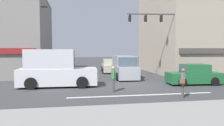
{
  "coord_description": "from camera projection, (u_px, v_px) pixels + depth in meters",
  "views": [
    {
      "loc": [
        -4.08,
        -15.92,
        2.75
      ],
      "look_at": [
        -0.9,
        2.0,
        1.6
      ],
      "focal_mm": 35.0,
      "sensor_mm": 36.0,
      "label": 1
    }
  ],
  "objects": [
    {
      "name": "sidewalk_curb",
      "position": [
        185.0,
        121.0,
        8.17
      ],
      "size": [
        40.0,
        5.0,
        0.16
      ],
      "primitive_type": "cube",
      "color": "gray",
      "rests_on": "ground"
    },
    {
      "name": "pedestrian_mid_crossing",
      "position": [
        113.0,
        77.0,
        14.09
      ],
      "size": [
        0.24,
        0.57,
        1.67
      ],
      "color": "#4C4742",
      "rests_on": "ground"
    },
    {
      "name": "sedan_crossing_leftbound",
      "position": [
        194.0,
        75.0,
        17.09
      ],
      "size": [
        4.21,
        2.09,
        1.58
      ],
      "color": "#1E6033",
      "rests_on": "ground"
    },
    {
      "name": "box_truck_crossing_rightbound",
      "position": [
        55.0,
        70.0,
        15.98
      ],
      "size": [
        5.65,
        2.34,
        2.75
      ],
      "color": "silver",
      "rests_on": "ground"
    },
    {
      "name": "van_crossing_center",
      "position": [
        124.0,
        68.0,
        20.64
      ],
      "size": [
        2.17,
        4.66,
        2.11
      ],
      "color": "#999EA3",
      "rests_on": "ground"
    },
    {
      "name": "utility_pole_near_left",
      "position": [
        40.0,
        39.0,
        20.07
      ],
      "size": [
        1.4,
        0.22,
        7.02
      ],
      "color": "brown",
      "rests_on": "ground"
    },
    {
      "name": "ground_plane",
      "position": [
        128.0,
        86.0,
        16.53
      ],
      "size": [
        120.0,
        120.0,
        0.0
      ],
      "primitive_type": "plane",
      "color": "#3D3D3F"
    },
    {
      "name": "building_right_corner",
      "position": [
        207.0,
        26.0,
        26.49
      ],
      "size": [
        13.8,
        11.59,
        11.11
      ],
      "color": "tan",
      "rests_on": "ground"
    },
    {
      "name": "utility_pole_far_right",
      "position": [
        190.0,
        38.0,
        24.24
      ],
      "size": [
        1.4,
        0.22,
        7.73
      ],
      "color": "brown",
      "rests_on": "ground"
    },
    {
      "name": "traffic_light_mast",
      "position": [
        165.0,
        32.0,
        20.0
      ],
      "size": [
        4.86,
        0.76,
        6.2
      ],
      "color": "#47474C",
      "rests_on": "ground"
    },
    {
      "name": "lane_marking_stripe",
      "position": [
        143.0,
        95.0,
        13.09
      ],
      "size": [
        9.0,
        0.24,
        0.01
      ],
      "primitive_type": "cube",
      "color": "silver",
      "rests_on": "ground"
    },
    {
      "name": "sedan_waiting_far",
      "position": [
        110.0,
        66.0,
        26.05
      ],
      "size": [
        2.13,
        4.22,
        1.58
      ],
      "color": "#B7B29E",
      "rests_on": "ground"
    },
    {
      "name": "pedestrian_foreground_with_bag",
      "position": [
        183.0,
        81.0,
        12.36
      ],
      "size": [
        0.52,
        0.64,
        1.67
      ],
      "color": "#4C4742",
      "rests_on": "ground"
    }
  ]
}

